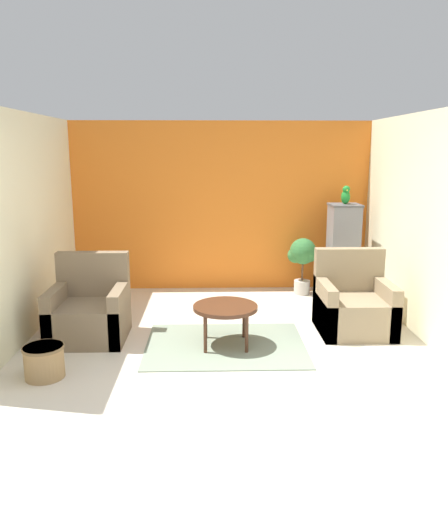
% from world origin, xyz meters
% --- Properties ---
extents(ground_plane, '(20.00, 20.00, 0.00)m').
position_xyz_m(ground_plane, '(0.00, 0.00, 0.00)').
color(ground_plane, beige).
rests_on(ground_plane, ground).
extents(wall_back_accent, '(4.40, 0.06, 2.44)m').
position_xyz_m(wall_back_accent, '(0.00, 3.45, 1.22)').
color(wall_back_accent, orange).
rests_on(wall_back_accent, ground_plane).
extents(wall_left, '(0.06, 3.42, 2.44)m').
position_xyz_m(wall_left, '(-2.17, 1.71, 1.22)').
color(wall_left, beige).
rests_on(wall_left, ground_plane).
extents(wall_right, '(0.06, 3.42, 2.44)m').
position_xyz_m(wall_right, '(2.17, 1.71, 1.22)').
color(wall_right, beige).
rests_on(wall_right, ground_plane).
extents(area_rug, '(1.67, 1.27, 0.01)m').
position_xyz_m(area_rug, '(0.00, 1.16, 0.01)').
color(area_rug, gray).
rests_on(area_rug, ground_plane).
extents(coffee_table, '(0.68, 0.68, 0.44)m').
position_xyz_m(coffee_table, '(0.00, 1.16, 0.40)').
color(coffee_table, '#472819').
rests_on(coffee_table, ground_plane).
extents(armchair_left, '(0.80, 0.76, 0.91)m').
position_xyz_m(armchair_left, '(-1.48, 1.42, 0.29)').
color(armchair_left, '#7A664C').
rests_on(armchair_left, ground_plane).
extents(armchair_right, '(0.80, 0.76, 0.91)m').
position_xyz_m(armchair_right, '(1.47, 1.56, 0.29)').
color(armchair_right, '#8E7A5B').
rests_on(armchair_right, ground_plane).
extents(birdcage, '(0.58, 0.58, 1.31)m').
position_xyz_m(birdcage, '(1.69, 2.95, 0.60)').
color(birdcage, '#555559').
rests_on(birdcage, ground_plane).
extents(parrot, '(0.12, 0.21, 0.26)m').
position_xyz_m(parrot, '(1.69, 2.95, 1.42)').
color(parrot, '#1E842D').
rests_on(parrot, birdcage).
extents(potted_plant, '(0.41, 0.37, 0.81)m').
position_xyz_m(potted_plant, '(1.15, 3.07, 0.55)').
color(potted_plant, beige).
rests_on(potted_plant, ground_plane).
extents(wicker_basket, '(0.37, 0.37, 0.30)m').
position_xyz_m(wicker_basket, '(-1.66, 0.45, 0.16)').
color(wicker_basket, '#A37F51').
rests_on(wicker_basket, ground_plane).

